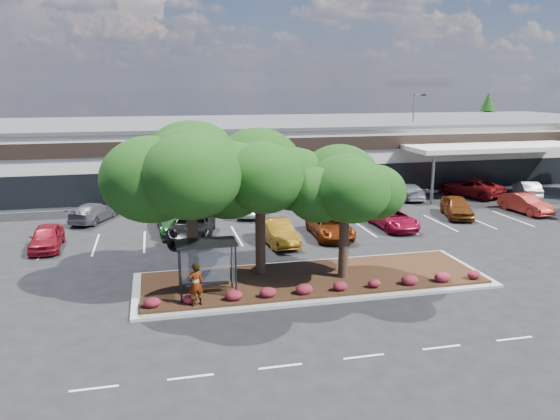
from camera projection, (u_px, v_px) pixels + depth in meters
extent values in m
plane|color=black|center=(381.00, 309.00, 24.65)|extent=(160.00, 160.00, 0.00)
cube|color=silver|center=(249.00, 152.00, 56.22)|extent=(80.00, 20.00, 6.00)
cube|color=#4C4C4E|center=(249.00, 122.00, 55.52)|extent=(80.40, 20.40, 0.30)
cube|color=black|center=(269.00, 145.00, 46.28)|extent=(80.00, 0.25, 1.20)
cube|color=black|center=(270.00, 183.00, 47.00)|extent=(60.00, 0.18, 2.60)
cube|color=#B70D16|center=(198.00, 147.00, 44.88)|extent=(6.00, 0.12, 1.00)
cube|color=silver|center=(495.00, 147.00, 48.49)|extent=(16.00, 5.00, 0.40)
cylinder|color=slate|center=(433.00, 180.00, 45.56)|extent=(0.24, 0.24, 4.20)
cube|color=#A6A6A1|center=(313.00, 280.00, 27.98)|extent=(18.00, 6.00, 0.15)
cube|color=#412914|center=(313.00, 278.00, 27.96)|extent=(17.20, 5.20, 0.12)
cube|color=silver|center=(94.00, 388.00, 18.19)|extent=(1.60, 0.12, 0.01)
cube|color=silver|center=(191.00, 377.00, 18.90)|extent=(1.60, 0.12, 0.01)
cube|color=silver|center=(280.00, 366.00, 19.61)|extent=(1.60, 0.12, 0.01)
cube|color=silver|center=(364.00, 356.00, 20.32)|extent=(1.60, 0.12, 0.01)
cube|color=silver|center=(442.00, 347.00, 21.03)|extent=(1.60, 0.12, 0.01)
cube|color=silver|center=(514.00, 339.00, 21.75)|extent=(1.60, 0.12, 0.01)
cube|color=silver|center=(45.00, 248.00, 33.79)|extent=(0.12, 5.00, 0.01)
cube|color=silver|center=(96.00, 244.00, 34.46)|extent=(0.12, 5.00, 0.01)
cube|color=silver|center=(144.00, 241.00, 35.12)|extent=(0.12, 5.00, 0.01)
cube|color=silver|center=(191.00, 238.00, 35.79)|extent=(0.12, 5.00, 0.01)
cube|color=silver|center=(237.00, 236.00, 36.46)|extent=(0.12, 5.00, 0.01)
cube|color=silver|center=(280.00, 233.00, 37.12)|extent=(0.12, 5.00, 0.01)
cube|color=silver|center=(322.00, 230.00, 37.79)|extent=(0.12, 5.00, 0.01)
cube|color=silver|center=(363.00, 228.00, 38.45)|extent=(0.12, 5.00, 0.01)
cube|color=silver|center=(402.00, 225.00, 39.12)|extent=(0.12, 5.00, 0.01)
cube|color=silver|center=(440.00, 223.00, 39.79)|extent=(0.12, 5.00, 0.01)
cube|color=silver|center=(477.00, 221.00, 40.45)|extent=(0.12, 5.00, 0.01)
cube|color=silver|center=(512.00, 218.00, 41.12)|extent=(0.12, 5.00, 0.01)
cylinder|color=black|center=(179.00, 267.00, 25.64)|extent=(0.08, 0.08, 2.50)
cylinder|color=black|center=(232.00, 263.00, 26.19)|extent=(0.08, 0.08, 2.50)
cylinder|color=black|center=(181.00, 276.00, 24.41)|extent=(0.08, 0.08, 2.50)
cylinder|color=black|center=(236.00, 272.00, 24.96)|extent=(0.08, 0.08, 2.50)
cube|color=black|center=(206.00, 243.00, 25.01)|extent=(2.75, 1.55, 0.10)
cube|color=silver|center=(206.00, 263.00, 25.89)|extent=(2.30, 0.03, 2.00)
cube|color=black|center=(207.00, 284.00, 25.72)|extent=(2.00, 0.35, 0.06)
cone|color=black|center=(486.00, 125.00, 72.91)|extent=(3.96, 3.96, 9.00)
imported|color=#594C47|center=(196.00, 284.00, 24.18)|extent=(0.81, 0.63, 1.96)
cube|color=#A6A6A1|center=(410.00, 183.00, 54.54)|extent=(0.50, 0.50, 0.40)
cylinder|color=slate|center=(412.00, 138.00, 53.51)|extent=(0.14, 0.14, 8.67)
cube|color=slate|center=(418.00, 94.00, 52.81)|extent=(0.92, 0.53, 0.14)
cube|color=black|center=(421.00, 95.00, 53.10)|extent=(0.53, 0.44, 0.18)
imported|color=maroon|center=(47.00, 237.00, 33.39)|extent=(1.83, 4.39, 1.49)
imported|color=#1F5622|center=(175.00, 220.00, 37.26)|extent=(2.64, 5.87, 1.67)
imported|color=black|center=(192.00, 225.00, 35.77)|extent=(3.76, 6.46, 1.69)
imported|color=brown|center=(277.00, 232.00, 34.50)|extent=(2.07, 4.80, 1.54)
imported|color=#652508|center=(330.00, 226.00, 36.03)|extent=(2.68, 5.32, 1.44)
imported|color=maroon|center=(393.00, 218.00, 38.27)|extent=(2.37, 4.99, 1.38)
imported|color=#69310E|center=(457.00, 207.00, 41.44)|extent=(3.18, 4.97, 1.58)
imported|color=maroon|center=(525.00, 204.00, 42.71)|extent=(2.10, 4.69, 1.50)
imported|color=#535259|center=(94.00, 212.00, 40.12)|extent=(3.76, 5.17, 1.39)
imported|color=#58585F|center=(172.00, 210.00, 40.54)|extent=(2.11, 4.64, 1.54)
imported|color=silver|center=(252.00, 205.00, 42.09)|extent=(3.30, 5.20, 1.62)
imported|color=black|center=(293.00, 195.00, 45.91)|extent=(4.25, 5.89, 1.49)
imported|color=maroon|center=(393.00, 191.00, 48.07)|extent=(2.23, 4.42, 1.39)
imported|color=#989AA2|center=(408.00, 191.00, 47.94)|extent=(2.30, 4.82, 1.36)
imported|color=maroon|center=(470.00, 187.00, 49.11)|extent=(4.92, 6.52, 1.65)
imported|color=silver|center=(527.00, 189.00, 48.60)|extent=(3.15, 4.69, 1.46)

